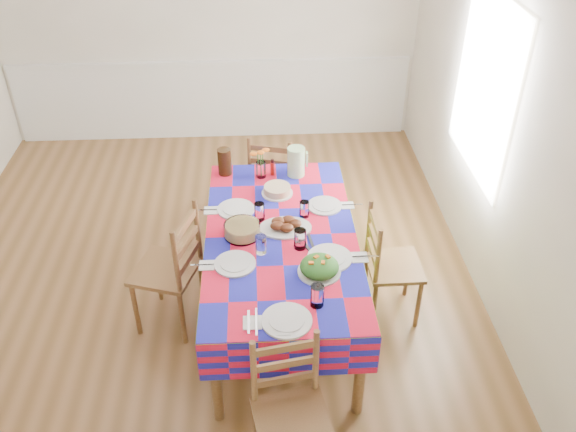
# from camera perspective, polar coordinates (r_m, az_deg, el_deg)

# --- Properties ---
(room) EXTENTS (4.58, 5.08, 2.78)m
(room) POSITION_cam_1_polar(r_m,az_deg,el_deg) (4.48, -9.25, 7.91)
(room) COLOR brown
(room) RESTS_ON ground
(wainscot) EXTENTS (4.41, 0.06, 0.92)m
(wainscot) POSITION_cam_1_polar(r_m,az_deg,el_deg) (7.08, -7.04, 10.95)
(wainscot) COLOR white
(wainscot) RESTS_ON room
(window_right) EXTENTS (0.00, 1.40, 1.40)m
(window_right) POSITION_cam_1_polar(r_m,az_deg,el_deg) (4.97, 17.87, 11.42)
(window_right) COLOR white
(window_right) RESTS_ON room
(dining_table) EXTENTS (1.08, 2.00, 0.78)m
(dining_table) POSITION_cam_1_polar(r_m,az_deg,el_deg) (4.36, -0.65, -2.72)
(dining_table) COLOR brown
(dining_table) RESTS_ON room
(setting_near_head) EXTENTS (0.49, 0.33, 0.15)m
(setting_near_head) POSITION_cam_1_polar(r_m,az_deg,el_deg) (3.68, 0.82, -8.91)
(setting_near_head) COLOR silver
(setting_near_head) RESTS_ON dining_table
(setting_left_near) EXTENTS (0.51, 0.30, 0.13)m
(setting_left_near) POSITION_cam_1_polar(r_m,az_deg,el_deg) (4.08, -4.19, -3.81)
(setting_left_near) COLOR silver
(setting_left_near) RESTS_ON dining_table
(setting_left_far) EXTENTS (0.51, 0.30, 0.13)m
(setting_left_far) POSITION_cam_1_polar(r_m,az_deg,el_deg) (4.52, -4.20, 0.57)
(setting_left_far) COLOR silver
(setting_left_far) RESTS_ON dining_table
(setting_right_near) EXTENTS (0.57, 0.33, 0.15)m
(setting_right_near) POSITION_cam_1_polar(r_m,az_deg,el_deg) (4.12, 3.00, -3.27)
(setting_right_near) COLOR silver
(setting_right_near) RESTS_ON dining_table
(setting_right_far) EXTENTS (0.49, 0.28, 0.13)m
(setting_right_far) POSITION_cam_1_polar(r_m,az_deg,el_deg) (4.55, 2.84, 0.87)
(setting_right_far) COLOR silver
(setting_right_far) RESTS_ON dining_table
(meat_platter) EXTENTS (0.38, 0.27, 0.07)m
(meat_platter) POSITION_cam_1_polar(r_m,az_deg,el_deg) (4.35, -0.26, -0.90)
(meat_platter) COLOR silver
(meat_platter) RESTS_ON dining_table
(salad_platter) EXTENTS (0.28, 0.28, 0.12)m
(salad_platter) POSITION_cam_1_polar(r_m,az_deg,el_deg) (3.97, 2.95, -4.80)
(salad_platter) COLOR silver
(salad_platter) RESTS_ON dining_table
(pasta_bowl) EXTENTS (0.26, 0.26, 0.09)m
(pasta_bowl) POSITION_cam_1_polar(r_m,az_deg,el_deg) (4.29, -4.31, -1.31)
(pasta_bowl) COLOR white
(pasta_bowl) RESTS_ON dining_table
(cake) EXTENTS (0.24, 0.24, 0.07)m
(cake) POSITION_cam_1_polar(r_m,az_deg,el_deg) (4.73, -1.02, 2.43)
(cake) COLOR silver
(cake) RESTS_ON dining_table
(serving_utensils) EXTENTS (0.15, 0.33, 0.01)m
(serving_utensils) POSITION_cam_1_polar(r_m,az_deg,el_deg) (4.25, 1.76, -2.33)
(serving_utensils) COLOR black
(serving_utensils) RESTS_ON dining_table
(flower_vase) EXTENTS (0.16, 0.13, 0.26)m
(flower_vase) POSITION_cam_1_polar(r_m,az_deg,el_deg) (4.91, -2.56, 4.77)
(flower_vase) COLOR white
(flower_vase) RESTS_ON dining_table
(hot_sauce) EXTENTS (0.03, 0.03, 0.14)m
(hot_sauce) POSITION_cam_1_polar(r_m,az_deg,el_deg) (4.96, -1.47, 4.61)
(hot_sauce) COLOR red
(hot_sauce) RESTS_ON dining_table
(green_pitcher) EXTENTS (0.14, 0.14, 0.24)m
(green_pitcher) POSITION_cam_1_polar(r_m,az_deg,el_deg) (4.93, 0.76, 5.11)
(green_pitcher) COLOR #B7EBA5
(green_pitcher) RESTS_ON dining_table
(tea_pitcher) EXTENTS (0.11, 0.11, 0.22)m
(tea_pitcher) POSITION_cam_1_polar(r_m,az_deg,el_deg) (4.97, -5.95, 5.08)
(tea_pitcher) COLOR black
(tea_pitcher) RESTS_ON dining_table
(name_card) EXTENTS (0.09, 0.03, 0.02)m
(name_card) POSITION_cam_1_polar(r_m,az_deg,el_deg) (3.58, -0.41, -11.04)
(name_card) COLOR silver
(name_card) RESTS_ON dining_table
(chair_near) EXTENTS (0.48, 0.46, 0.95)m
(chair_near) POSITION_cam_1_polar(r_m,az_deg,el_deg) (3.63, 0.23, -17.96)
(chair_near) COLOR brown
(chair_near) RESTS_ON room
(chair_far) EXTENTS (0.50, 0.49, 0.94)m
(chair_far) POSITION_cam_1_polar(r_m,az_deg,el_deg) (5.53, -1.37, 3.45)
(chair_far) COLOR brown
(chair_far) RESTS_ON room
(chair_left) EXTENTS (0.55, 0.56, 1.02)m
(chair_left) POSITION_cam_1_polar(r_m,az_deg,el_deg) (4.51, -10.84, -5.01)
(chair_left) COLOR brown
(chair_left) RESTS_ON room
(chair_right) EXTENTS (0.40, 0.42, 0.93)m
(chair_right) POSITION_cam_1_polar(r_m,az_deg,el_deg) (4.60, 9.40, -4.63)
(chair_right) COLOR brown
(chair_right) RESTS_ON room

